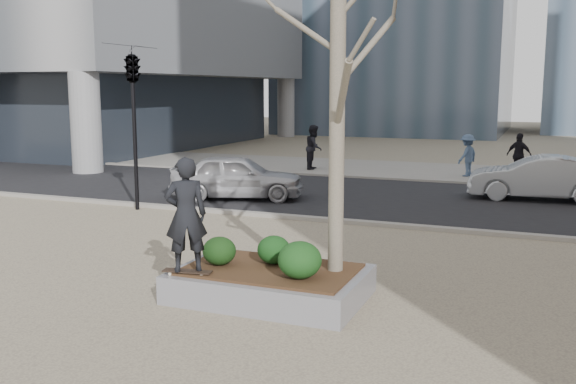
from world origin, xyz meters
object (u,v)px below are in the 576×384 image
at_px(planter, 270,284).
at_px(skateboarder, 186,215).
at_px(skateboard, 187,273).
at_px(police_car, 237,177).

relative_size(planter, skateboarder, 1.68).
distance_m(skateboard, skateboarder, 0.93).
height_order(skateboarder, police_car, skateboarder).
bearing_deg(planter, police_car, 119.76).
xyz_separation_m(skateboarder, police_car, (-3.56, 8.87, -0.72)).
bearing_deg(skateboard, police_car, 102.25).
xyz_separation_m(skateboard, police_car, (-3.56, 8.87, 0.21)).
height_order(planter, police_car, police_car).
distance_m(planter, police_car, 9.40).
distance_m(planter, skateboard, 1.34).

